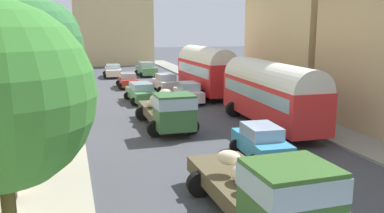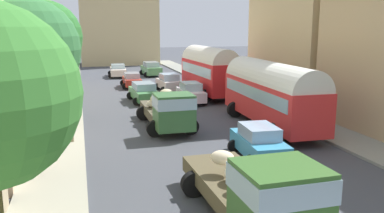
{
  "view_description": "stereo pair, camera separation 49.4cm",
  "coord_description": "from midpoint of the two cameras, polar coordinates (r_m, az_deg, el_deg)",
  "views": [
    {
      "loc": [
        -6.5,
        -4.52,
        5.93
      ],
      "look_at": [
        0.0,
        17.05,
        1.39
      ],
      "focal_mm": 37.88,
      "sensor_mm": 36.0,
      "label": 1
    },
    {
      "loc": [
        -6.03,
        -4.65,
        5.93
      ],
      "look_at": [
        0.0,
        17.05,
        1.39
      ],
      "focal_mm": 37.88,
      "sensor_mm": 36.0,
      "label": 2
    }
  ],
  "objects": [
    {
      "name": "ground_plane",
      "position": [
        32.74,
        -5.46,
        0.91
      ],
      "size": [
        154.0,
        154.0,
        0.0
      ],
      "primitive_type": "plane",
      "color": "#42454C"
    },
    {
      "name": "roadside_tree_2",
      "position": [
        25.66,
        -20.7,
        9.12
      ],
      "size": [
        4.3,
        4.3,
        7.39
      ],
      "color": "brown",
      "rests_on": "ground"
    },
    {
      "name": "parked_bus_1",
      "position": [
        34.15,
        1.54,
        5.3
      ],
      "size": [
        3.46,
        8.13,
        4.16
      ],
      "color": "red",
      "rests_on": "ground"
    },
    {
      "name": "parked_bus_0",
      "position": [
        24.12,
        10.39,
        2.14
      ],
      "size": [
        3.37,
        9.66,
        3.86
      ],
      "color": "red",
      "rests_on": "ground"
    },
    {
      "name": "car_3",
      "position": [
        18.48,
        8.95,
        -4.95
      ],
      "size": [
        2.32,
        3.83,
        1.55
      ],
      "color": "#3A93BF",
      "rests_on": "ground"
    },
    {
      "name": "roadside_tree_1",
      "position": [
        16.59,
        -22.6,
        7.27
      ],
      "size": [
        3.96,
        3.96,
        6.99
      ],
      "color": "brown",
      "rests_on": "ground"
    },
    {
      "name": "pedestrian_3",
      "position": [
        30.71,
        -19.39,
        1.58
      ],
      "size": [
        0.43,
        0.43,
        1.81
      ],
      "color": "#4F4D3F",
      "rests_on": "ground"
    },
    {
      "name": "pedestrian_0",
      "position": [
        20.04,
        -19.17,
        -3.53
      ],
      "size": [
        0.46,
        0.46,
        1.73
      ],
      "color": "#2C2C44",
      "rests_on": "ground"
    },
    {
      "name": "sidewalk_right",
      "position": [
        34.85,
        6.3,
        1.64
      ],
      "size": [
        2.5,
        70.0,
        0.14
      ],
      "primitive_type": "cube",
      "color": "gray",
      "rests_on": "ground"
    },
    {
      "name": "cargo_truck_1",
      "position": [
        23.1,
        -4.05,
        -0.43
      ],
      "size": [
        2.92,
        6.81,
        2.34
      ],
      "color": "#336032",
      "rests_on": "ground"
    },
    {
      "name": "car_0",
      "position": [
        32.0,
        -7.59,
        2.0
      ],
      "size": [
        2.44,
        4.42,
        1.51
      ],
      "color": "#4B8E50",
      "rests_on": "ground"
    },
    {
      "name": "distant_church",
      "position": [
        63.42,
        -11.35,
        11.88
      ],
      "size": [
        11.45,
        6.73,
        18.97
      ],
      "color": "tan",
      "rests_on": "ground"
    },
    {
      "name": "car_4",
      "position": [
        31.25,
        -0.95,
        1.94
      ],
      "size": [
        2.18,
        3.74,
        1.61
      ],
      "color": "white",
      "rests_on": "ground"
    },
    {
      "name": "pedestrian_2",
      "position": [
        28.41,
        -18.47,
        0.89
      ],
      "size": [
        0.35,
        0.35,
        1.81
      ],
      "color": "#211E40",
      "rests_on": "ground"
    },
    {
      "name": "cargo_truck_0",
      "position": [
        12.07,
        9.26,
        -11.45
      ],
      "size": [
        3.1,
        6.68,
        2.44
      ],
      "color": "#336026",
      "rests_on": "ground"
    },
    {
      "name": "car_5",
      "position": [
        37.04,
        -4.1,
        3.39
      ],
      "size": [
        2.38,
        3.72,
        1.59
      ],
      "color": "silver",
      "rests_on": "ground"
    },
    {
      "name": "building_right_2",
      "position": [
        33.12,
        14.11,
        12.99
      ],
      "size": [
        4.5,
        10.23,
        14.04
      ],
      "color": "#CDB380",
      "rests_on": "ground"
    },
    {
      "name": "car_2",
      "position": [
        48.0,
        -11.34,
        4.97
      ],
      "size": [
        2.47,
        4.44,
        1.46
      ],
      "color": "beige",
      "rests_on": "ground"
    },
    {
      "name": "car_6",
      "position": [
        48.4,
        -6.73,
        5.26
      ],
      "size": [
        2.49,
        4.1,
        1.66
      ],
      "color": "#559154",
      "rests_on": "ground"
    },
    {
      "name": "car_1",
      "position": [
        39.59,
        -9.35,
        3.68
      ],
      "size": [
        2.19,
        3.81,
        1.43
      ],
      "color": "#AC3023",
      "rests_on": "ground"
    },
    {
      "name": "building_left_2",
      "position": [
        37.08,
        -24.07,
        10.83
      ],
      "size": [
        4.81,
        14.99,
        12.33
      ],
      "color": "tan",
      "rests_on": "ground"
    },
    {
      "name": "sidewalk_left",
      "position": [
        32.14,
        -18.24,
        0.31
      ],
      "size": [
        2.5,
        70.0,
        0.14
      ],
      "primitive_type": "cube",
      "color": "#A09D89",
      "rests_on": "ground"
    },
    {
      "name": "pedestrian_1",
      "position": [
        21.17,
        -17.28,
        -2.46
      ],
      "size": [
        0.35,
        0.35,
        1.83
      ],
      "color": "#807351",
      "rests_on": "ground"
    }
  ]
}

